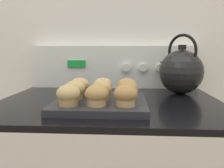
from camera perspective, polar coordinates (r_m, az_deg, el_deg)
The scene contains 13 objects.
wall_back at distance 1.20m, azimuth 0.66°, elevation 13.01°, with size 8.00×0.05×2.40m.
control_panel at distance 1.15m, azimuth 0.58°, elevation 4.15°, with size 0.78×0.07×0.20m.
muffin_pan at distance 0.77m, azimuth -2.68°, elevation -4.57°, with size 0.29×0.29×0.02m.
muffin_r0_c0 at distance 0.70m, azimuth -10.44°, elevation -2.67°, with size 0.07×0.07×0.06m.
muffin_r0_c1 at distance 0.68m, azimuth -3.68°, elevation -2.77°, with size 0.07×0.07×0.06m.
muffin_r0_c2 at distance 0.68m, azimuth 3.30°, elevation -2.82°, with size 0.07×0.07×0.06m.
muffin_r1_c0 at distance 0.78m, azimuth -8.99°, elevation -1.46°, with size 0.07×0.07×0.06m.
muffin_r1_c1 at distance 0.76m, azimuth -2.59°, elevation -1.59°, with size 0.07×0.07×0.06m.
muffin_r1_c2 at distance 0.76m, azimuth 3.76°, elevation -1.67°, with size 0.07×0.07×0.06m.
muffin_r2_c0 at distance 0.86m, azimuth -7.79°, elevation -0.55°, with size 0.07×0.07×0.06m.
muffin_r2_c1 at distance 0.85m, azimuth -2.21°, elevation -0.59°, with size 0.07×0.07×0.06m.
muffin_r2_c2 at distance 0.84m, azimuth 3.64°, elevation -0.67°, with size 0.07×0.07×0.06m.
tea_kettle at distance 1.02m, azimuth 16.23°, elevation 3.02°, with size 0.19×0.20×0.25m.
Camera 1 is at (0.06, -0.52, 1.10)m, focal length 38.00 mm.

